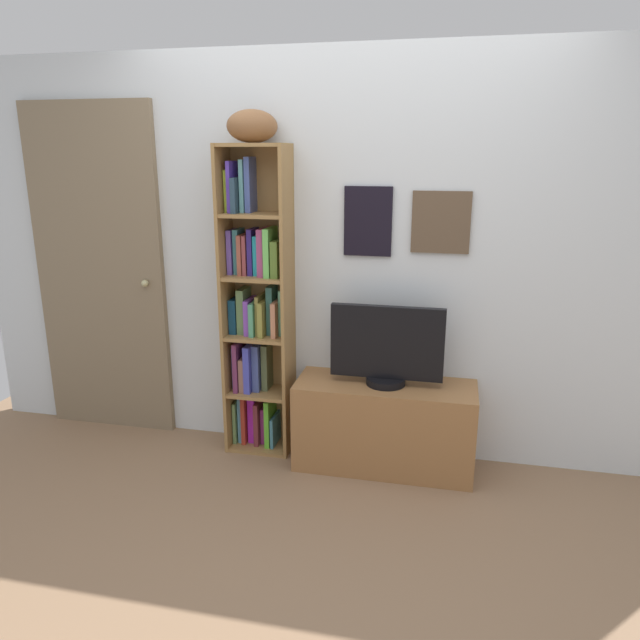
{
  "coord_description": "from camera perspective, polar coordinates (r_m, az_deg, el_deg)",
  "views": [
    {
      "loc": [
        0.59,
        -2.24,
        1.77
      ],
      "look_at": [
        -0.1,
        0.85,
        0.88
      ],
      "focal_mm": 33.51,
      "sensor_mm": 36.0,
      "label": 1
    }
  ],
  "objects": [
    {
      "name": "tv_stand",
      "position": [
        3.51,
        6.15,
        -9.99
      ],
      "size": [
        1.02,
        0.38,
        0.51
      ],
      "color": "#95643A",
      "rests_on": "ground"
    },
    {
      "name": "football",
      "position": [
        3.4,
        -6.48,
        17.92
      ],
      "size": [
        0.33,
        0.3,
        0.18
      ],
      "primitive_type": "ellipsoid",
      "rotation": [
        0.0,
        0.0,
        0.59
      ],
      "color": "brown",
      "rests_on": "bookshelf"
    },
    {
      "name": "ground",
      "position": [
        2.93,
        -1.83,
        -22.01
      ],
      "size": [
        5.2,
        5.2,
        0.04
      ],
      "primitive_type": "cube",
      "color": "#86664B"
    },
    {
      "name": "back_wall",
      "position": [
        3.47,
        2.69,
        5.68
      ],
      "size": [
        4.8,
        0.08,
        2.33
      ],
      "color": "silver",
      "rests_on": "ground"
    },
    {
      "name": "bookshelf",
      "position": [
        3.55,
        -6.1,
        0.62
      ],
      "size": [
        0.39,
        0.25,
        1.82
      ],
      "color": "olive",
      "rests_on": "ground"
    },
    {
      "name": "television",
      "position": [
        3.33,
        6.39,
        -2.59
      ],
      "size": [
        0.63,
        0.22,
        0.45
      ],
      "color": "black",
      "rests_on": "tv_stand"
    },
    {
      "name": "door",
      "position": [
        4.03,
        -20.26,
        4.19
      ],
      "size": [
        0.87,
        0.09,
        2.07
      ],
      "color": "#7C6A51",
      "rests_on": "ground"
    }
  ]
}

